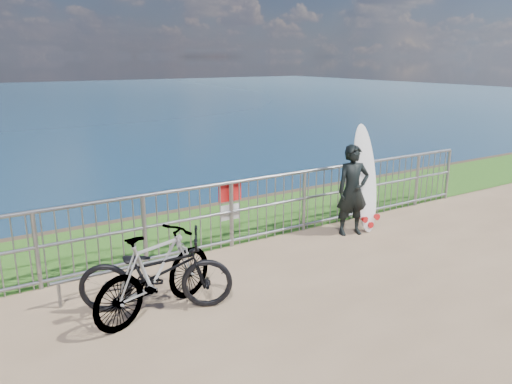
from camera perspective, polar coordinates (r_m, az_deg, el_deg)
grass_strip at (r=9.55m, az=-3.40°, el=-3.51°), size 120.00×120.00×0.00m
railing at (r=8.48m, az=0.20°, el=-1.87°), size 10.06×0.10×1.13m
surfer at (r=8.91m, az=11.00°, el=0.19°), size 0.67×0.54×1.61m
surfboard at (r=9.14m, az=12.39°, el=1.07°), size 0.53×0.47×1.94m
bicycle_near at (r=6.37m, az=-11.34°, el=-8.97°), size 1.98×1.40×0.99m
bicycle_far at (r=6.24m, az=-11.40°, el=-9.05°), size 1.86×1.05×1.08m
bike_rack at (r=6.96m, az=-15.32°, el=-8.80°), size 1.76×0.05×0.37m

